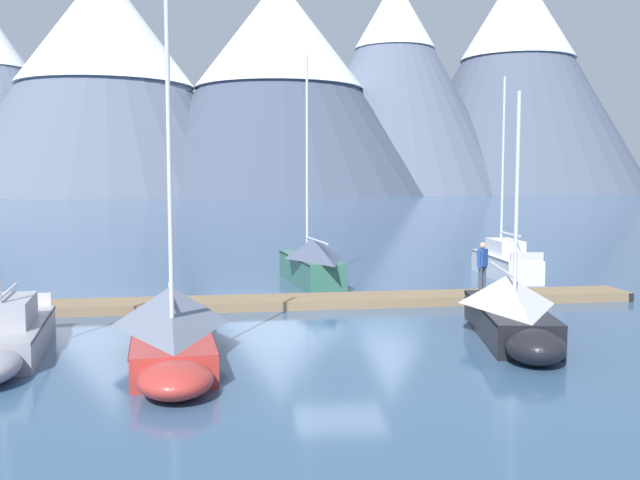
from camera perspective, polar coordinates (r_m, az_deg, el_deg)
ground_plane at (r=19.85m, az=1.57°, el=-7.29°), size 700.00×700.00×0.00m
mountain_central_massif at (r=182.58m, az=-16.72°, el=12.59°), size 75.80×75.80×54.18m
mountain_shoulder_ridge at (r=178.86m, az=-3.28°, el=12.58°), size 76.67×76.67×52.13m
mountain_east_summit at (r=190.04m, az=5.96°, el=12.26°), size 60.55×60.55×54.97m
mountain_rear_spur at (r=207.22m, az=15.43°, el=12.58°), size 70.78×70.78×61.46m
dock at (r=23.73m, az=0.44°, el=-4.89°), size 21.10×3.02×0.30m
sailboat_nearest_berth at (r=18.41m, az=-23.98°, el=-7.08°), size 2.53×6.27×7.46m
sailboat_second_berth at (r=17.23m, az=-11.76°, el=-6.74°), size 2.65×7.28×8.02m
sailboat_mid_dock_port at (r=28.75m, az=-0.90°, el=-1.65°), size 2.51×6.90×9.05m
sailboat_mid_dock_starboard at (r=19.52m, az=14.95°, el=-5.43°), size 2.45×6.42×6.39m
sailboat_far_berth at (r=31.76m, az=14.29°, el=-1.63°), size 1.55×6.13×8.47m
person_on_dock at (r=25.38m, az=12.83°, el=-1.82°), size 0.44×0.44×1.69m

